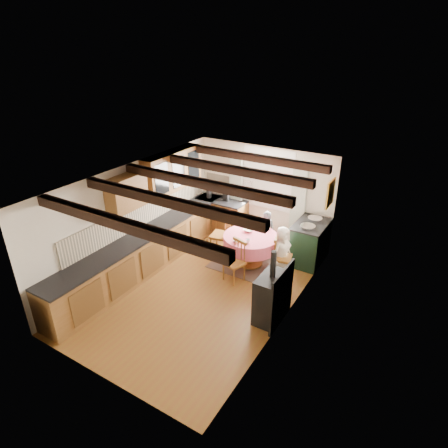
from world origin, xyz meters
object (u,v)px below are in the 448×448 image
Objects in this scene: chair_right at (283,256)px; child_far at (266,232)px; cast_iron_stove at (272,286)px; chair_near at (234,261)px; cup at (248,241)px; aga_range at (309,242)px; dining_table at (250,250)px; child_right at (282,251)px; chair_left at (220,234)px.

child_far reaches higher than chair_right.
chair_near is at bearing 148.18° from cast_iron_stove.
child_far is (0.07, 1.43, 0.08)m from chair_near.
cup is (0.03, -1.01, 0.24)m from child_far.
aga_range reaches higher than cup.
chair_right reaches higher than dining_table.
dining_table is 1.10× the size of child_right.
chair_left is 10.73× the size of cup.
chair_right is (0.79, -0.01, 0.09)m from dining_table.
child_right is 11.48× the size of cup.
chair_left is at bearing 72.82° from chair_right.
chair_left reaches higher than dining_table.
cast_iron_stove is 2.45m from child_far.
chair_left is at bearing 156.00° from cup.
child_far reaches higher than dining_table.
child_right is at bearing 106.49° from cast_iron_stove.
chair_near is at bearing -89.86° from dining_table.
chair_near is at bearing 119.55° from chair_right.
cup is (-1.09, 1.16, 0.07)m from cast_iron_stove.
child_right is at bearing 63.64° from chair_near.
dining_table is at bearing 105.76° from child_right.
chair_near is 9.63× the size of cup.
child_right reaches higher than chair_right.
chair_near is 1.44m from child_far.
chair_left is at bearing 152.37° from chair_near.
dining_table is at bearing 128.74° from cast_iron_stove.
dining_table is at bearing 107.28° from chair_near.
dining_table is 1.12× the size of child_far.
dining_table is at bearing 75.93° from chair_right.
child_far reaches higher than aga_range.
child_far is (0.92, 0.59, 0.03)m from chair_left.
chair_near is 0.65× the size of cast_iron_stove.
child_right is (0.74, 0.03, 0.19)m from dining_table.
cast_iron_stove is 14.71× the size of cup.
chair_left is 0.93× the size of child_right.
child_far is 1.04m from cup.
cup is (-0.98, -1.18, 0.30)m from aga_range.
aga_range is 0.95× the size of child_right.
cup is at bearing 133.19° from cast_iron_stove.
chair_right is 0.91m from aga_range.
cup is (-0.69, -0.32, 0.32)m from chair_right.
chair_right is 0.84× the size of child_far.
chair_right is 0.83m from cup.
cup is at bearing 101.37° from chair_right.
cast_iron_stove is at bearing -150.30° from child_right.
cast_iron_stove is (0.11, -2.34, 0.23)m from aga_range.
cast_iron_stove reaches higher than chair_right.
dining_table is at bearing 107.69° from cup.
child_right reaches higher than aga_range.
child_right reaches higher than cup.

